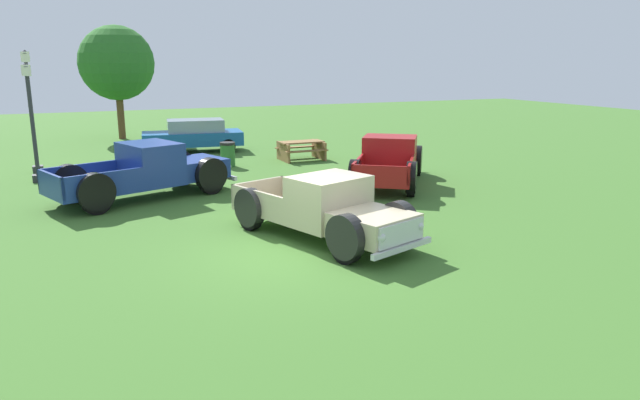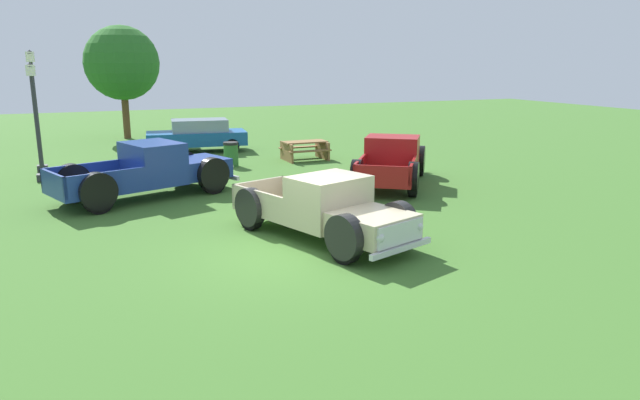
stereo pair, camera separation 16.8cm
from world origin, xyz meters
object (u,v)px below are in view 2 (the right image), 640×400
at_px(lamp_post_far, 36,109).
at_px(trash_can, 231,154).
at_px(sedan_distant_b, 198,135).
at_px(lamp_post_near, 36,120).
at_px(pickup_truck_behind_right, 392,160).
at_px(pickup_truck_behind_left, 156,171).
at_px(pickup_truck_foreground, 330,211).
at_px(oak_tree_east, 122,63).
at_px(picnic_table, 305,148).

height_order(lamp_post_far, trash_can, lamp_post_far).
height_order(sedan_distant_b, lamp_post_near, lamp_post_near).
bearing_deg(pickup_truck_behind_right, lamp_post_far, 148.74).
height_order(pickup_truck_behind_left, lamp_post_near, lamp_post_near).
distance_m(pickup_truck_foreground, sedan_distant_b, 14.67).
xyz_separation_m(pickup_truck_behind_right, oak_tree_east, (-7.23, 15.50, 3.15)).
xyz_separation_m(sedan_distant_b, oak_tree_east, (-2.54, 6.11, 3.13)).
bearing_deg(sedan_distant_b, lamp_post_far, -156.82).
xyz_separation_m(pickup_truck_foreground, picnic_table, (3.56, 10.69, -0.22)).
bearing_deg(trash_can, oak_tree_east, 105.97).
distance_m(sedan_distant_b, trash_can, 4.32).
bearing_deg(oak_tree_east, trash_can, -74.03).
xyz_separation_m(lamp_post_near, lamp_post_far, (-0.07, 1.91, 0.23)).
bearing_deg(pickup_truck_foreground, lamp_post_far, 118.17).
distance_m(pickup_truck_foreground, pickup_truck_behind_right, 7.01).
bearing_deg(pickup_truck_behind_right, pickup_truck_foreground, -131.17).
bearing_deg(picnic_table, sedan_distant_b, 132.46).
relative_size(picnic_table, trash_can, 1.90).
bearing_deg(picnic_table, oak_tree_east, 121.50).
height_order(sedan_distant_b, picnic_table, sedan_distant_b).
relative_size(pickup_truck_behind_right, lamp_post_far, 1.19).
bearing_deg(sedan_distant_b, oak_tree_east, 112.58).
xyz_separation_m(pickup_truck_behind_left, sedan_distant_b, (2.94, 8.44, -0.02)).
xyz_separation_m(lamp_post_far, oak_tree_east, (3.78, 8.81, 1.59)).
bearing_deg(lamp_post_far, pickup_truck_behind_left, -59.48).
xyz_separation_m(lamp_post_far, picnic_table, (9.96, -1.27, -1.81)).
bearing_deg(pickup_truck_behind_right, pickup_truck_behind_left, 172.86).
bearing_deg(lamp_post_far, pickup_truck_foreground, -61.83).
bearing_deg(picnic_table, trash_can, -174.55).
bearing_deg(trash_can, lamp_post_far, 166.87).
distance_m(pickup_truck_foreground, picnic_table, 11.27).
bearing_deg(sedan_distant_b, trash_can, -84.21).
distance_m(trash_can, oak_tree_east, 11.33).
distance_m(pickup_truck_behind_left, lamp_post_far, 6.82).
relative_size(sedan_distant_b, picnic_table, 2.52).
height_order(trash_can, oak_tree_east, oak_tree_east).
height_order(pickup_truck_foreground, lamp_post_near, lamp_post_near).
bearing_deg(oak_tree_east, lamp_post_near, -109.10).
distance_m(pickup_truck_behind_right, sedan_distant_b, 10.50).
relative_size(pickup_truck_behind_left, sedan_distant_b, 1.25).
relative_size(pickup_truck_behind_right, picnic_table, 2.89).
distance_m(lamp_post_far, trash_can, 7.17).
bearing_deg(pickup_truck_behind_left, oak_tree_east, 88.41).
bearing_deg(trash_can, lamp_post_near, -177.13).
bearing_deg(lamp_post_near, pickup_truck_foreground, -57.77).
relative_size(pickup_truck_behind_right, oak_tree_east, 0.90).
bearing_deg(lamp_post_far, lamp_post_near, -87.92).
height_order(lamp_post_near, trash_can, lamp_post_near).
relative_size(pickup_truck_foreground, sedan_distant_b, 1.14).
xyz_separation_m(sedan_distant_b, lamp_post_far, (-6.32, -2.71, 1.54)).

